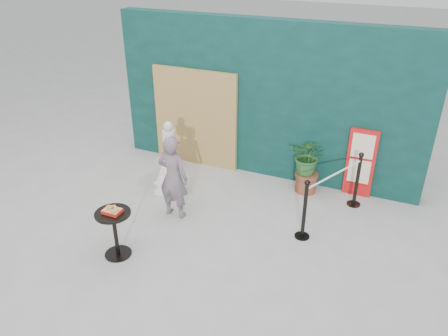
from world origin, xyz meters
TOP-DOWN VIEW (x-y plane):
  - ground at (0.00, 0.00)m, footprint 60.00×60.00m
  - back_wall at (0.00, 3.15)m, footprint 6.00×0.30m
  - bamboo_fence at (-1.40, 2.94)m, footprint 1.80×0.08m
  - woman at (-0.84, 1.03)m, footprint 0.55×0.37m
  - menu_board at (1.90, 2.95)m, footprint 0.50×0.07m
  - statue at (-1.28, 1.69)m, footprint 0.55×0.55m
  - cafe_table at (-1.10, -0.26)m, footprint 0.52×0.52m
  - food_basket at (-1.10, -0.26)m, footprint 0.26×0.19m
  - planter at (1.01, 2.71)m, footprint 0.64×0.55m
  - stanchion_barrier at (1.62, 1.93)m, footprint 0.84×1.54m

SIDE VIEW (x-z plane):
  - ground at x=0.00m, z-range 0.00..0.00m
  - stanchion_barrier at x=1.62m, z-range -0.02..1.01m
  - cafe_table at x=-1.10m, z-range 0.12..0.87m
  - statue at x=-1.28m, z-range -0.13..1.28m
  - planter at x=1.01m, z-range 0.09..1.17m
  - menu_board at x=1.90m, z-range 0.00..1.30m
  - woman at x=-0.84m, z-range 0.00..1.47m
  - food_basket at x=-1.10m, z-range 0.73..0.84m
  - bamboo_fence at x=-1.40m, z-range 0.00..2.00m
  - back_wall at x=0.00m, z-range 0.00..3.00m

